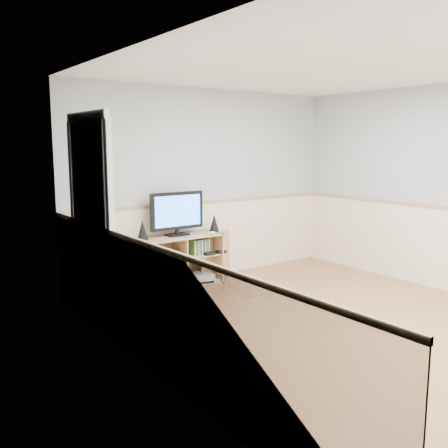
{
  "coord_description": "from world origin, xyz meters",
  "views": [
    {
      "loc": [
        -3.71,
        -3.26,
        1.77
      ],
      "look_at": [
        -0.47,
        1.2,
        0.9
      ],
      "focal_mm": 40.0,
      "sensor_mm": 36.0,
      "label": 1
    }
  ],
  "objects_px": {
    "media_cabinet": "(178,260)",
    "game_consoles": "(199,278)",
    "keyboard": "(195,236)",
    "monitor": "(177,212)"
  },
  "relations": [
    {
      "from": "media_cabinet",
      "to": "game_consoles",
      "type": "height_order",
      "value": "media_cabinet"
    },
    {
      "from": "media_cabinet",
      "to": "keyboard",
      "type": "relative_size",
      "value": 6.06
    },
    {
      "from": "game_consoles",
      "to": "media_cabinet",
      "type": "bearing_deg",
      "value": 167.27
    },
    {
      "from": "monitor",
      "to": "keyboard",
      "type": "xyz_separation_m",
      "value": [
        0.14,
        -0.19,
        -0.29
      ]
    },
    {
      "from": "media_cabinet",
      "to": "monitor",
      "type": "height_order",
      "value": "monitor"
    },
    {
      "from": "media_cabinet",
      "to": "keyboard",
      "type": "xyz_separation_m",
      "value": [
        0.14,
        -0.19,
        0.32
      ]
    },
    {
      "from": "keyboard",
      "to": "game_consoles",
      "type": "bearing_deg",
      "value": 47.31
    },
    {
      "from": "monitor",
      "to": "game_consoles",
      "type": "distance_m",
      "value": 0.92
    },
    {
      "from": "monitor",
      "to": "keyboard",
      "type": "distance_m",
      "value": 0.37
    },
    {
      "from": "monitor",
      "to": "media_cabinet",
      "type": "bearing_deg",
      "value": 90.0
    }
  ]
}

